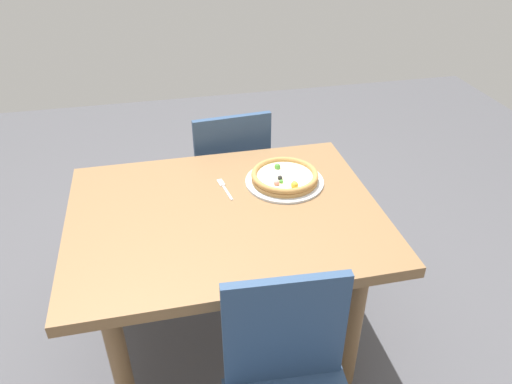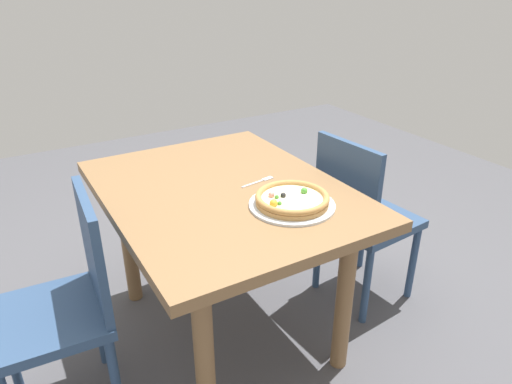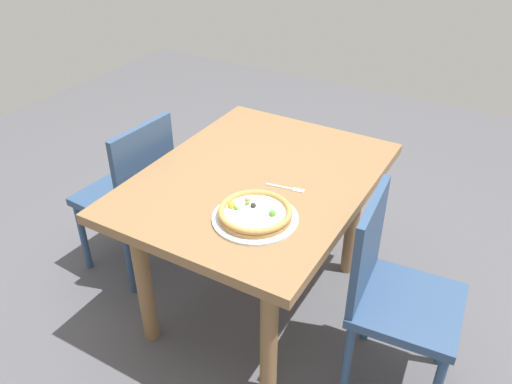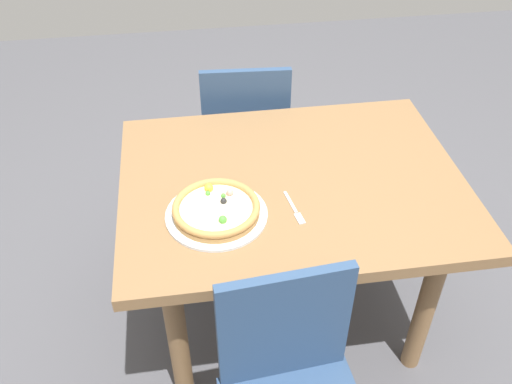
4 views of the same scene
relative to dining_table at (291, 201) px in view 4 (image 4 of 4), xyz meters
name	(u,v)px [view 4 (image 4 of 4)]	position (x,y,z in m)	size (l,w,h in m)	color
ground_plane	(285,312)	(0.00, 0.00, -0.63)	(6.00, 6.00, 0.00)	#4C4C51
dining_table	(291,201)	(0.00, 0.00, 0.00)	(1.19, 0.92, 0.74)	olive
chair_near	(245,134)	(0.08, -0.67, -0.15)	(0.42, 0.42, 0.88)	navy
plate	(217,215)	(0.28, 0.15, 0.11)	(0.33, 0.33, 0.01)	silver
pizza	(216,209)	(0.28, 0.15, 0.13)	(0.28, 0.28, 0.05)	#B78447
fork	(295,210)	(0.02, 0.16, 0.10)	(0.04, 0.17, 0.00)	silver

